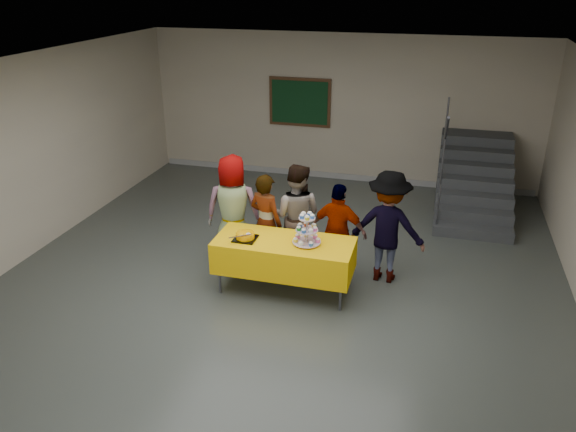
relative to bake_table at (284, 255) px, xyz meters
The scene contains 11 objects.
room_shell 1.60m from the bake_table, 116.09° to the right, with size 10.00×10.04×3.02m.
bake_table is the anchor object (origin of this frame).
cupcake_stand 0.51m from the bake_table, ahead, with size 0.38×0.38×0.44m.
bear_cake 0.59m from the bake_table, behind, with size 0.32×0.36×0.12m.
schoolchild_a 1.23m from the bake_table, 145.15° to the left, with size 0.82×0.53×1.67m, color slate.
schoolchild_b 0.75m from the bake_table, 126.99° to the left, with size 0.54×0.35×1.48m, color slate.
schoolchild_c 0.83m from the bake_table, 92.97° to the left, with size 0.77×0.60×1.59m, color slate.
schoolchild_d 0.88m from the bake_table, 43.67° to the left, with size 0.83×0.35×1.42m, color slate.
schoolchild_e 1.51m from the bake_table, 28.64° to the left, with size 1.06×0.61×1.63m, color slate.
staircase 4.64m from the bake_table, 56.29° to the left, with size 1.30×2.40×2.04m.
noticeboard 4.91m from the bake_table, 101.72° to the left, with size 1.30×0.05×1.00m.
Camera 1 is at (1.95, -6.25, 4.11)m, focal length 35.00 mm.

